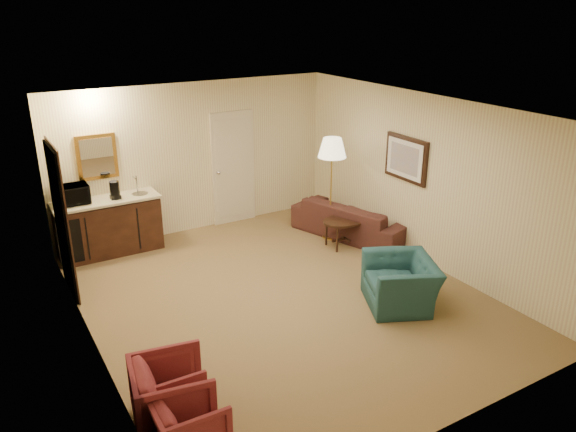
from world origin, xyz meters
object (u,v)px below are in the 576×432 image
(rose_chair_near, at_px, (188,420))
(coffee_maker, at_px, (115,190))
(teal_armchair, at_px, (401,275))
(microwave, at_px, (70,193))
(sofa, at_px, (352,213))
(rose_chair_far, at_px, (172,391))
(waste_bin, at_px, (152,238))
(coffee_table, at_px, (345,232))
(floor_lamp, at_px, (331,189))
(wetbar_cabinet, at_px, (109,226))

(rose_chair_near, bearing_deg, coffee_maker, -6.81)
(teal_armchair, bearing_deg, microwave, -112.78)
(teal_armchair, relative_size, rose_chair_near, 1.53)
(microwave, bearing_deg, sofa, -18.76)
(sofa, bearing_deg, rose_chair_near, 108.56)
(rose_chair_far, relative_size, waste_bin, 2.57)
(coffee_table, xyz_separation_m, floor_lamp, (-0.03, 0.40, 0.65))
(rose_chair_near, distance_m, rose_chair_far, 0.40)
(coffee_maker, bearing_deg, rose_chair_near, -95.24)
(rose_chair_near, bearing_deg, floor_lamp, -47.94)
(rose_chair_far, distance_m, coffee_maker, 4.37)
(teal_armchair, relative_size, coffee_maker, 3.46)
(wetbar_cabinet, xyz_separation_m, teal_armchair, (2.92, -3.68, -0.03))
(floor_lamp, distance_m, coffee_maker, 3.51)
(floor_lamp, distance_m, microwave, 4.15)
(wetbar_cabinet, bearing_deg, floor_lamp, -21.14)
(teal_armchair, xyz_separation_m, coffee_maker, (-2.78, 3.63, 0.63))
(wetbar_cabinet, xyz_separation_m, sofa, (3.80, -1.44, -0.05))
(floor_lamp, relative_size, waste_bin, 6.12)
(wetbar_cabinet, height_order, microwave, microwave)
(teal_armchair, height_order, waste_bin, teal_armchair)
(waste_bin, bearing_deg, sofa, -23.07)
(floor_lamp, bearing_deg, coffee_maker, 158.84)
(waste_bin, bearing_deg, coffee_maker, 175.60)
(rose_chair_far, bearing_deg, waste_bin, -5.47)
(teal_armchair, height_order, coffee_maker, coffee_maker)
(sofa, bearing_deg, microwave, 52.15)
(teal_armchair, height_order, rose_chair_near, teal_armchair)
(rose_chair_far, relative_size, microwave, 1.41)
(sofa, xyz_separation_m, coffee_maker, (-3.65, 1.38, 0.65))
(waste_bin, bearing_deg, rose_chair_near, -103.96)
(coffee_table, bearing_deg, waste_bin, 149.82)
(coffee_table, bearing_deg, coffee_maker, 153.23)
(rose_chair_near, xyz_separation_m, coffee_maker, (0.65, 4.66, 0.74))
(rose_chair_far, bearing_deg, wetbar_cabinet, 3.15)
(floor_lamp, bearing_deg, rose_chair_far, -142.52)
(sofa, relative_size, coffee_maker, 7.36)
(teal_armchair, distance_m, microwave, 5.11)
(wetbar_cabinet, relative_size, coffee_maker, 5.73)
(wetbar_cabinet, height_order, sofa, wetbar_cabinet)
(rose_chair_far, xyz_separation_m, waste_bin, (1.15, 4.23, -0.23))
(microwave, bearing_deg, rose_chair_near, -89.73)
(microwave, distance_m, coffee_maker, 0.66)
(sofa, distance_m, coffee_table, 0.49)
(waste_bin, xyz_separation_m, coffee_maker, (-0.50, 0.04, 0.92))
(rose_chair_near, xyz_separation_m, rose_chair_far, (0.00, 0.40, 0.05))
(rose_chair_near, relative_size, microwave, 1.22)
(rose_chair_near, xyz_separation_m, microwave, (0.00, 4.77, 0.78))
(coffee_table, bearing_deg, sofa, 38.72)
(rose_chair_near, height_order, coffee_maker, coffee_maker)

